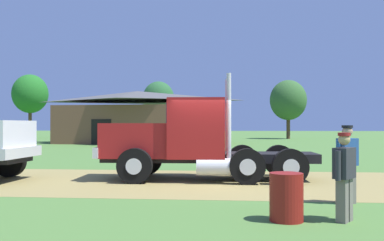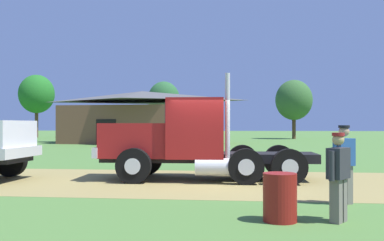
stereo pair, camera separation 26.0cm
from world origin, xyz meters
The scene contains 10 objects.
ground_plane centered at (0.00, 0.00, 0.00)m, with size 200.00×200.00×0.00m, color #4D7835.
dirt_track centered at (0.00, 0.00, 0.00)m, with size 120.00×6.26×0.01m, color olive.
truck_foreground_white centered at (-0.92, 0.60, 1.24)m, with size 6.95×2.78×3.31m.
visitor_standing_near centered at (3.10, -3.29, 0.96)m, with size 0.55×0.44×1.75m.
visitor_walking_mid centered at (2.57, -5.09, 0.89)m, with size 0.50×0.58×1.62m.
steel_barrel centered at (1.52, -5.15, 0.44)m, with size 0.61×0.61×0.88m, color maroon.
shed_building centered at (-8.32, 26.75, 2.36)m, with size 14.96×9.28×4.90m.
tree_left centered at (-25.67, 40.69, 5.71)m, with size 4.60×4.60×8.27m.
tree_mid centered at (-8.39, 38.94, 4.86)m, with size 3.89×3.89×7.03m.
tree_right centered at (7.38, 39.45, 4.66)m, with size 4.40×4.40×7.10m.
Camera 1 is at (0.52, -13.13, 1.78)m, focal length 40.15 mm.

